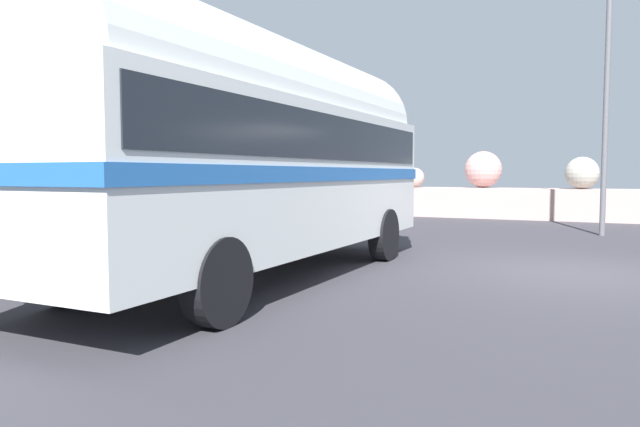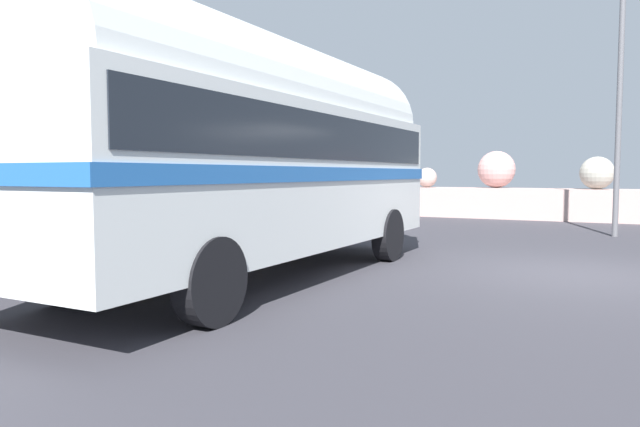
# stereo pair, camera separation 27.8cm
# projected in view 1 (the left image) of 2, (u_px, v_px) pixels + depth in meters

# --- Properties ---
(ground) EXTENTS (32.00, 26.00, 0.02)m
(ground) POSITION_uv_depth(u_px,v_px,m) (568.00, 273.00, 9.45)
(ground) COLOR #343339
(breakwater) EXTENTS (31.36, 2.50, 2.47)m
(breakwater) POSITION_uv_depth(u_px,v_px,m) (588.00, 199.00, 19.96)
(breakwater) COLOR #B2948D
(breakwater) RESTS_ON ground
(vintage_coach) EXTENTS (2.50, 8.60, 3.70)m
(vintage_coach) POSITION_uv_depth(u_px,v_px,m) (258.00, 146.00, 8.79)
(vintage_coach) COLOR black
(vintage_coach) RESTS_ON ground
(second_coach) EXTENTS (3.06, 8.74, 3.70)m
(second_coach) POSITION_uv_depth(u_px,v_px,m) (5.00, 151.00, 10.59)
(second_coach) COLOR black
(second_coach) RESTS_ON ground
(lamp_post) EXTENTS (0.61, 0.81, 6.90)m
(lamp_post) POSITION_uv_depth(u_px,v_px,m) (605.00, 87.00, 14.93)
(lamp_post) COLOR #5B5B60
(lamp_post) RESTS_ON ground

